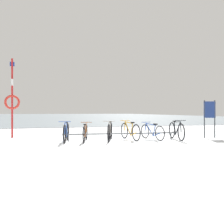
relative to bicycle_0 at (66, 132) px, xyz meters
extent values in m
cube|color=silver|center=(1.52, -2.90, -0.41)|extent=(80.00, 22.00, 0.08)
cube|color=gray|center=(1.52, 63.10, -0.41)|extent=(80.00, 110.00, 0.08)
cube|color=#47474C|center=(1.52, 8.10, -0.39)|extent=(80.00, 0.50, 0.05)
cylinder|color=#4C5156|center=(2.26, -0.14, -0.09)|extent=(4.83, 0.45, 0.05)
cylinder|color=#4C5156|center=(0.09, 0.04, -0.23)|extent=(0.04, 0.04, 0.28)
cylinder|color=#4C5156|center=(4.43, -0.32, -0.23)|extent=(0.04, 0.04, 0.28)
torus|color=black|center=(-0.08, -0.53, -0.02)|extent=(0.17, 0.71, 0.71)
torus|color=black|center=(0.08, 0.53, -0.02)|extent=(0.17, 0.71, 0.71)
cylinder|color=#3359B2|center=(-0.03, -0.18, 0.11)|extent=(0.12, 0.56, 0.59)
cylinder|color=#3359B2|center=(0.03, 0.16, 0.08)|extent=(0.07, 0.20, 0.53)
cylinder|color=#3359B2|center=(-0.02, -0.10, 0.37)|extent=(0.15, 0.70, 0.08)
cylinder|color=#3359B2|center=(0.05, 0.31, -0.10)|extent=(0.11, 0.47, 0.19)
cylinder|color=#3359B2|center=(-0.08, -0.49, 0.19)|extent=(0.05, 0.12, 0.42)
cube|color=black|center=(0.04, 0.24, 0.38)|extent=(0.11, 0.21, 0.05)
cylinder|color=#3359B2|center=(-0.07, -0.45, 0.44)|extent=(0.46, 0.10, 0.02)
torus|color=black|center=(0.86, 0.37, -0.05)|extent=(0.18, 0.63, 0.64)
torus|color=black|center=(0.63, -0.63, -0.05)|extent=(0.18, 0.63, 0.64)
cylinder|color=brown|center=(0.79, 0.04, 0.07)|extent=(0.16, 0.53, 0.55)
cylinder|color=brown|center=(0.71, -0.28, 0.04)|extent=(0.08, 0.19, 0.49)
cylinder|color=brown|center=(0.77, -0.03, 0.30)|extent=(0.19, 0.66, 0.08)
cylinder|color=brown|center=(0.68, -0.42, -0.12)|extent=(0.14, 0.44, 0.18)
cylinder|color=brown|center=(0.85, 0.33, 0.14)|extent=(0.06, 0.12, 0.38)
cube|color=black|center=(0.69, -0.35, 0.32)|extent=(0.12, 0.21, 0.05)
cylinder|color=brown|center=(0.84, 0.29, 0.38)|extent=(0.45, 0.13, 0.02)
torus|color=black|center=(1.60, -0.59, -0.02)|extent=(0.28, 0.69, 0.71)
torus|color=black|center=(1.95, 0.42, -0.02)|extent=(0.28, 0.69, 0.71)
cylinder|color=gray|center=(1.71, -0.26, 0.11)|extent=(0.21, 0.54, 0.59)
cylinder|color=gray|center=(1.83, 0.07, 0.08)|extent=(0.10, 0.20, 0.53)
cylinder|color=gray|center=(1.74, -0.19, 0.37)|extent=(0.26, 0.68, 0.08)
cylinder|color=gray|center=(1.87, 0.21, -0.10)|extent=(0.18, 0.46, 0.19)
cylinder|color=gray|center=(1.62, -0.56, 0.19)|extent=(0.07, 0.12, 0.42)
cube|color=black|center=(1.85, 0.14, 0.38)|extent=(0.14, 0.22, 0.05)
cylinder|color=gray|center=(1.63, -0.52, 0.44)|extent=(0.44, 0.17, 0.02)
torus|color=black|center=(2.58, 0.50, -0.03)|extent=(0.14, 0.69, 0.69)
torus|color=black|center=(2.74, -0.57, -0.03)|extent=(0.14, 0.69, 0.69)
cylinder|color=gold|center=(2.63, 0.15, 0.10)|extent=(0.12, 0.57, 0.59)
cylinder|color=gold|center=(2.69, -0.20, 0.07)|extent=(0.07, 0.20, 0.52)
cylinder|color=gold|center=(2.65, 0.07, 0.35)|extent=(0.14, 0.70, 0.08)
cylinder|color=gold|center=(2.71, -0.34, -0.10)|extent=(0.11, 0.47, 0.19)
cylinder|color=gold|center=(2.59, 0.46, 0.18)|extent=(0.05, 0.12, 0.41)
cube|color=black|center=(2.70, -0.28, 0.37)|extent=(0.11, 0.21, 0.05)
cylinder|color=gold|center=(2.59, 0.42, 0.43)|extent=(0.46, 0.09, 0.02)
torus|color=black|center=(3.49, 0.30, -0.06)|extent=(0.17, 0.61, 0.62)
torus|color=black|center=(3.71, -0.72, -0.06)|extent=(0.17, 0.61, 0.62)
cylinder|color=#3359B2|center=(3.56, -0.03, 0.05)|extent=(0.15, 0.55, 0.53)
cylinder|color=#3359B2|center=(3.63, -0.36, 0.03)|extent=(0.08, 0.19, 0.47)
cylinder|color=#3359B2|center=(3.58, -0.11, 0.28)|extent=(0.18, 0.68, 0.08)
cylinder|color=#3359B2|center=(3.66, -0.51, -0.13)|extent=(0.13, 0.45, 0.17)
cylinder|color=#3359B2|center=(3.50, 0.26, 0.12)|extent=(0.06, 0.12, 0.37)
cube|color=black|center=(3.65, -0.44, 0.30)|extent=(0.12, 0.21, 0.05)
cylinder|color=#3359B2|center=(3.51, 0.23, 0.35)|extent=(0.45, 0.12, 0.02)
torus|color=black|center=(4.53, -0.98, -0.01)|extent=(0.16, 0.72, 0.72)
torus|color=black|center=(4.70, 0.07, -0.01)|extent=(0.16, 0.72, 0.72)
cylinder|color=#1E2328|center=(4.58, -0.64, 0.12)|extent=(0.13, 0.56, 0.61)
cylinder|color=#1E2328|center=(4.64, -0.30, 0.09)|extent=(0.07, 0.20, 0.54)
cylinder|color=#1E2328|center=(4.59, -0.56, 0.39)|extent=(0.15, 0.69, 0.09)
cylinder|color=#1E2328|center=(4.66, -0.16, -0.09)|extent=(0.11, 0.46, 0.20)
cylinder|color=#1E2328|center=(4.53, -0.94, 0.20)|extent=(0.05, 0.12, 0.43)
cube|color=black|center=(4.65, -0.22, 0.40)|extent=(0.11, 0.21, 0.05)
cylinder|color=#1E2328|center=(4.54, -0.90, 0.46)|extent=(0.46, 0.10, 0.02)
cylinder|color=#33383D|center=(6.19, -0.21, 0.48)|extent=(0.05, 0.05, 1.71)
cylinder|color=#33383D|center=(6.68, -0.28, 0.48)|extent=(0.05, 0.05, 1.71)
cube|color=navy|center=(6.43, -0.25, 0.91)|extent=(0.55, 0.12, 0.75)
cylinder|color=red|center=(-2.32, 1.92, 1.43)|extent=(0.08, 0.08, 3.61)
cylinder|color=white|center=(-2.32, 1.92, 2.16)|extent=(0.09, 0.09, 0.30)
torus|color=red|center=(-2.32, 1.92, 1.25)|extent=(0.67, 0.10, 0.67)
cube|color=navy|center=(-2.32, 1.92, 2.99)|extent=(0.20, 0.03, 0.20)
camera|label=1|loc=(-0.44, -9.16, 0.82)|focal=36.29mm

